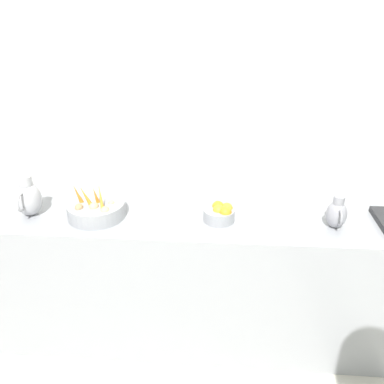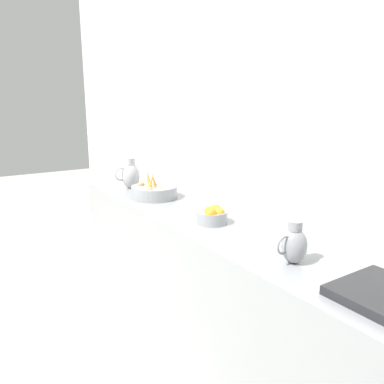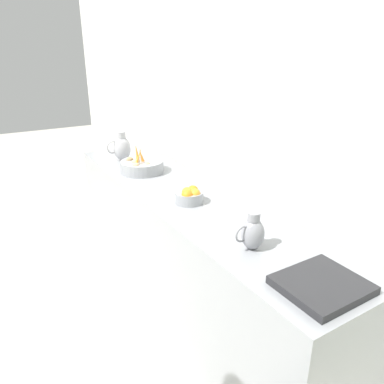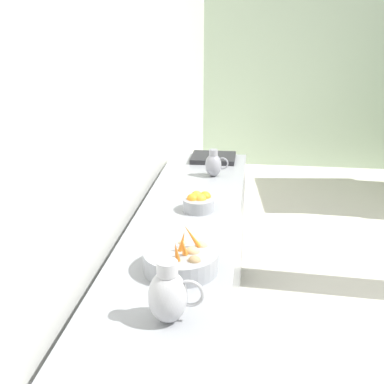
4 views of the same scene
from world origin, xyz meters
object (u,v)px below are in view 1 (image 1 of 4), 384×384
orange_bowl (220,213)px  metal_pitcher_tall (28,198)px  metal_pitcher_short (337,214)px  vegetable_colander (96,209)px

orange_bowl → metal_pitcher_tall: size_ratio=0.73×
orange_bowl → metal_pitcher_short: (0.03, 0.65, 0.04)m
orange_bowl → metal_pitcher_tall: (0.02, -1.13, 0.06)m
vegetable_colander → orange_bowl: bearing=90.7°
metal_pitcher_tall → metal_pitcher_short: metal_pitcher_tall is taller
metal_pitcher_tall → metal_pitcher_short: (0.01, 1.79, -0.03)m
vegetable_colander → metal_pitcher_tall: metal_pitcher_tall is taller
orange_bowl → metal_pitcher_tall: bearing=-89.0°
vegetable_colander → orange_bowl: vegetable_colander is taller
vegetable_colander → orange_bowl: 0.73m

